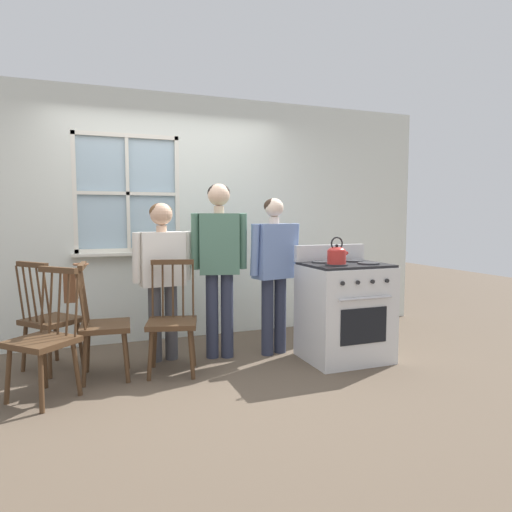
{
  "coord_description": "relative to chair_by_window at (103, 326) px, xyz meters",
  "views": [
    {
      "loc": [
        -0.89,
        -3.67,
        1.37
      ],
      "look_at": [
        0.61,
        0.28,
        1.0
      ],
      "focal_mm": 32.0,
      "sensor_mm": 36.0,
      "label": 1
    }
  ],
  "objects": [
    {
      "name": "kettle",
      "position": [
        2.01,
        -0.41,
        0.58
      ],
      "size": [
        0.21,
        0.17,
        0.25
      ],
      "color": "red",
      "rests_on": "stove"
    },
    {
      "name": "person_elderly_left",
      "position": [
        0.55,
        0.3,
        0.46
      ],
      "size": [
        0.56,
        0.25,
        1.49
      ],
      "rotation": [
        0.0,
        0.0,
        0.09
      ],
      "color": "#4C4C51",
      "rests_on": "ground_plane"
    },
    {
      "name": "ground_plane",
      "position": [
        0.76,
        -0.32,
        -0.45
      ],
      "size": [
        16.0,
        16.0,
        0.0
      ],
      "primitive_type": "plane",
      "color": "brown"
    },
    {
      "name": "chair_by_window",
      "position": [
        0.0,
        0.0,
        0.0
      ],
      "size": [
        0.44,
        0.45,
        0.98
      ],
      "rotation": [
        0.0,
        0.0,
        1.49
      ],
      "color": "#4C331E",
      "rests_on": "ground_plane"
    },
    {
      "name": "handbag",
      "position": [
        -0.23,
        0.02,
        0.37
      ],
      "size": [
        0.2,
        0.23,
        0.31
      ],
      "color": "brown",
      "rests_on": "chair_by_window"
    },
    {
      "name": "chair_center_cluster",
      "position": [
        0.57,
        -0.07,
        0.0
      ],
      "size": [
        0.51,
        0.49,
        0.98
      ],
      "rotation": [
        0.0,
        0.0,
        -0.25
      ],
      "color": "#4C331E",
      "rests_on": "ground_plane"
    },
    {
      "name": "wall_back",
      "position": [
        0.78,
        1.08,
        0.89
      ],
      "size": [
        6.4,
        0.16,
        2.7
      ],
      "color": "silver",
      "rests_on": "ground_plane"
    },
    {
      "name": "chair_near_wall",
      "position": [
        -0.43,
        -0.32,
        0.0
      ],
      "size": [
        0.58,
        0.58,
        0.98
      ],
      "rotation": [
        0.0,
        0.0,
        -0.79
      ],
      "color": "#4C331E",
      "rests_on": "ground_plane"
    },
    {
      "name": "person_adult_right",
      "position": [
        1.62,
        0.12,
        0.48
      ],
      "size": [
        0.56,
        0.29,
        1.54
      ],
      "rotation": [
        0.0,
        0.0,
        0.22
      ],
      "color": "#2D3347",
      "rests_on": "ground_plane"
    },
    {
      "name": "person_teen_center",
      "position": [
        1.08,
        0.19,
        0.57
      ],
      "size": [
        0.54,
        0.29,
        1.68
      ],
      "rotation": [
        0.0,
        0.0,
        -0.24
      ],
      "color": "#2D3347",
      "rests_on": "ground_plane"
    },
    {
      "name": "stove",
      "position": [
        2.18,
        -0.28,
        0.03
      ],
      "size": [
        0.77,
        0.68,
        1.08
      ],
      "color": "silver",
      "rests_on": "ground_plane"
    },
    {
      "name": "potted_plant",
      "position": [
        0.42,
        0.99,
        0.61
      ],
      "size": [
        0.13,
        0.13,
        0.24
      ],
      "color": "beige",
      "rests_on": "wall_back"
    },
    {
      "name": "chair_near_stove",
      "position": [
        -0.43,
        0.37,
        0.0
      ],
      "size": [
        0.58,
        0.58,
        0.98
      ],
      "rotation": [
        0.0,
        0.0,
        2.27
      ],
      "color": "#4C331E",
      "rests_on": "ground_plane"
    }
  ]
}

